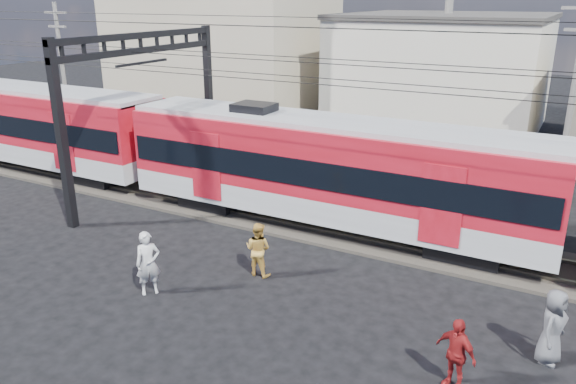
{
  "coord_description": "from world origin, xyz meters",
  "views": [
    {
      "loc": [
        6.65,
        -10.02,
        8.34
      ],
      "look_at": [
        -1.48,
        5.0,
        2.35
      ],
      "focal_mm": 35.0,
      "sensor_mm": 36.0,
      "label": 1
    }
  ],
  "objects": [
    {
      "name": "catenary",
      "position": [
        -8.65,
        8.0,
        5.14
      ],
      "size": [
        70.0,
        9.3,
        7.52
      ],
      "color": "black",
      "rests_on": "ground"
    },
    {
      "name": "track_bed",
      "position": [
        0.0,
        8.0,
        0.06
      ],
      "size": [
        70.0,
        3.4,
        0.12
      ],
      "primitive_type": "cube",
      "color": "#2D2823",
      "rests_on": "ground"
    },
    {
      "name": "rail_near",
      "position": [
        0.0,
        7.25,
        0.18
      ],
      "size": [
        70.0,
        0.12,
        0.12
      ],
      "primitive_type": "cube",
      "color": "#59544C",
      "rests_on": "track_bed"
    },
    {
      "name": "pedestrian_a",
      "position": [
        -3.96,
        1.0,
        0.97
      ],
      "size": [
        0.81,
        0.84,
        1.94
      ],
      "primitive_type": "imported",
      "rotation": [
        0.0,
        0.0,
        0.88
      ],
      "color": "silver",
      "rests_on": "ground"
    },
    {
      "name": "pedestrian_b",
      "position": [
        -1.74,
        3.52,
        0.87
      ],
      "size": [
        0.87,
        0.68,
        1.74
      ],
      "primitive_type": "imported",
      "rotation": [
        0.0,
        0.0,
        3.17
      ],
      "color": "gold",
      "rests_on": "ground"
    },
    {
      "name": "pedestrian_e",
      "position": [
        6.71,
        3.03,
        0.95
      ],
      "size": [
        0.82,
        1.05,
        1.9
      ],
      "primitive_type": "imported",
      "rotation": [
        0.0,
        0.0,
        1.31
      ],
      "color": "#55555A",
      "rests_on": "ground"
    },
    {
      "name": "commuter_train",
      "position": [
        -1.16,
        8.0,
        2.4
      ],
      "size": [
        50.3,
        3.08,
        4.17
      ],
      "color": "black",
      "rests_on": "ground"
    },
    {
      "name": "utility_pole_west",
      "position": [
        -22.0,
        14.0,
        4.28
      ],
      "size": [
        1.8,
        0.24,
        8.0
      ],
      "color": "slate",
      "rests_on": "ground"
    },
    {
      "name": "building_midwest",
      "position": [
        -2.0,
        27.0,
        3.66
      ],
      "size": [
        12.24,
        12.24,
        7.3
      ],
      "color": "beige",
      "rests_on": "ground"
    },
    {
      "name": "rail_far",
      "position": [
        0.0,
        8.75,
        0.18
      ],
      "size": [
        70.0,
        0.12,
        0.12
      ],
      "primitive_type": "cube",
      "color": "#59544C",
      "rests_on": "track_bed"
    },
    {
      "name": "pedestrian_d",
      "position": [
        4.9,
        1.0,
        0.87
      ],
      "size": [
        1.1,
        0.8,
        1.73
      ],
      "primitive_type": "imported",
      "rotation": [
        0.0,
        0.0,
        -0.41
      ],
      "color": "maroon",
      "rests_on": "ground"
    },
    {
      "name": "utility_pole_mid",
      "position": [
        6.0,
        15.0,
        4.53
      ],
      "size": [
        1.8,
        0.24,
        8.5
      ],
      "color": "slate",
      "rests_on": "ground"
    },
    {
      "name": "ground",
      "position": [
        0.0,
        0.0,
        0.0
      ],
      "size": [
        120.0,
        120.0,
        0.0
      ],
      "primitive_type": "plane",
      "color": "black",
      "rests_on": "ground"
    },
    {
      "name": "building_west",
      "position": [
        -17.0,
        24.0,
        4.66
      ],
      "size": [
        14.28,
        10.2,
        9.3
      ],
      "color": "tan",
      "rests_on": "ground"
    }
  ]
}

